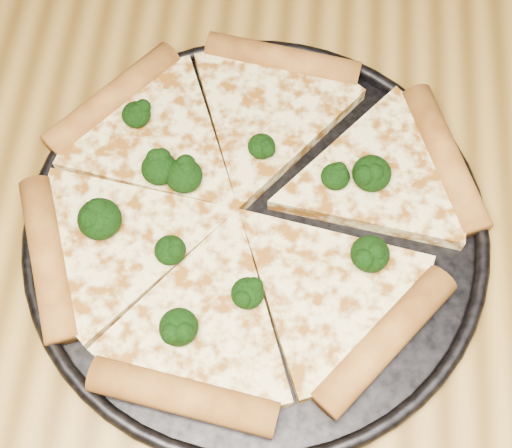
{
  "coord_description": "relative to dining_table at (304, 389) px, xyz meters",
  "views": [
    {
      "loc": [
        -0.03,
        -0.15,
        1.34
      ],
      "look_at": [
        -0.06,
        0.11,
        0.77
      ],
      "focal_mm": 51.14,
      "sensor_mm": 36.0,
      "label": 1
    }
  ],
  "objects": [
    {
      "name": "pizza_pan",
      "position": [
        -0.06,
        0.11,
        0.1
      ],
      "size": [
        0.41,
        0.41,
        0.02
      ],
      "color": "black",
      "rests_on": "dining_table"
    },
    {
      "name": "dining_table",
      "position": [
        0.0,
        0.0,
        0.0
      ],
      "size": [
        1.2,
        0.9,
        0.75
      ],
      "color": "olive",
      "rests_on": "ground"
    },
    {
      "name": "broccoli_florets",
      "position": [
        -0.08,
        0.12,
        0.12
      ],
      "size": [
        0.26,
        0.22,
        0.03
      ],
      "color": "black",
      "rests_on": "pizza"
    },
    {
      "name": "pizza",
      "position": [
        -0.07,
        0.13,
        0.11
      ],
      "size": [
        0.42,
        0.38,
        0.03
      ],
      "rotation": [
        0.0,
        0.0,
        -0.16
      ],
      "color": "#F2E494",
      "rests_on": "pizza_pan"
    }
  ]
}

